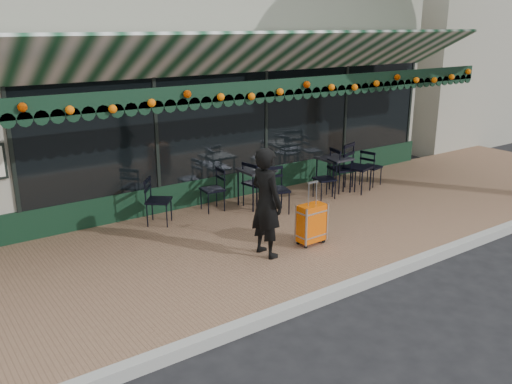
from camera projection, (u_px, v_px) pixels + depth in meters
ground at (354, 287)px, 7.48m from camera, size 80.00×80.00×0.00m
sidewalk at (268, 237)px, 9.01m from camera, size 18.00×4.00×0.15m
curb at (358, 284)px, 7.39m from camera, size 18.00×0.16×0.15m
restaurant_building at (123, 77)px, 12.91m from camera, size 12.00×9.60×4.50m
neighbor_building_right at (452, 54)px, 20.18m from camera, size 12.00×8.00×4.80m
woman at (266, 203)px, 7.92m from camera, size 0.43×0.62×1.65m
suitcase at (311, 224)px, 8.46m from camera, size 0.45×0.26×1.01m
cafe_table_a at (334, 161)px, 11.03m from camera, size 0.59×0.59×0.73m
cafe_table_b at (256, 173)px, 10.15m from camera, size 0.59×0.59×0.73m
chair_a_left at (324, 179)px, 10.71m from camera, size 0.45×0.45×0.77m
chair_a_right at (343, 169)px, 11.15m from camera, size 0.55×0.55×0.92m
chair_a_front at (358, 168)px, 11.12m from camera, size 0.63×0.63×1.00m
chair_a_extra at (371, 167)px, 11.58m from camera, size 0.47×0.47×0.79m
chair_b_left at (212, 190)px, 10.00m from camera, size 0.43×0.43×0.79m
chair_b_right at (257, 184)px, 10.22m from camera, size 0.51×0.51×0.89m
chair_b_front at (277, 191)px, 9.85m from camera, size 0.52×0.52×0.85m
chair_solo at (159, 201)px, 9.30m from camera, size 0.58×0.58×0.83m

